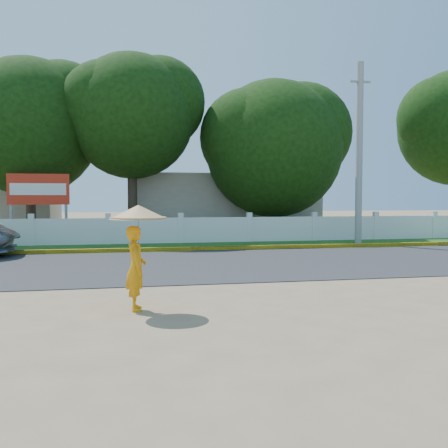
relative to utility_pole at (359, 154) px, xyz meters
name	(u,v)px	position (x,y,z in m)	size (l,w,h in m)	color
ground	(243,292)	(-7.27, -9.48, -3.77)	(120.00, 120.00, 0.00)	#9E8460
road	(207,264)	(-7.27, -4.98, -3.76)	(60.00, 7.00, 0.02)	#38383A
grass_verge	(185,246)	(-7.27, 0.27, -3.75)	(60.00, 3.50, 0.03)	#2D601E
curb	(191,249)	(-7.27, -1.43, -3.69)	(40.00, 0.18, 0.16)	yellow
fence	(181,231)	(-7.27, 1.72, -3.22)	(40.00, 0.10, 1.10)	silver
building_near	(219,204)	(-4.27, 8.52, -2.17)	(10.00, 6.00, 3.20)	#B7AD99
utility_pole	(359,154)	(0.00, 0.00, 0.00)	(0.28, 0.28, 7.54)	gray
monk_with_parasol	(137,242)	(-9.45, -10.69, -2.59)	(1.00, 1.00, 1.81)	orange
billboard	(38,193)	(-13.15, 2.82, -1.63)	(2.50, 0.13, 2.95)	gray
tree_row	(211,133)	(-5.38, 4.96, 1.35)	(35.82, 7.53, 9.01)	#473828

